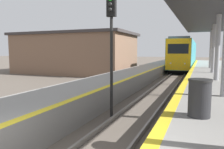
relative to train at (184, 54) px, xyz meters
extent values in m
cube|color=black|center=(0.00, 0.07, -1.94)|extent=(2.34, 17.61, 0.55)
cube|color=teal|center=(0.00, 0.07, 0.12)|extent=(2.75, 19.57, 3.56)
cube|color=gold|center=(0.00, -9.63, 0.12)|extent=(2.70, 0.16, 3.49)
cube|color=black|center=(0.00, -9.69, 0.74)|extent=(2.20, 0.06, 1.07)
cube|color=#59595E|center=(0.00, 0.07, 2.02)|extent=(2.34, 18.59, 0.24)
sphere|color=white|center=(-0.76, -9.69, -0.86)|extent=(0.18, 0.18, 0.18)
sphere|color=white|center=(0.76, -9.69, -0.86)|extent=(0.18, 0.18, 0.18)
cylinder|color=black|center=(-0.95, -26.47, -0.18)|extent=(0.12, 0.12, 4.06)
cube|color=black|center=(-0.95, -26.47, 2.30)|extent=(0.36, 0.20, 0.90)
sphere|color=black|center=(-0.95, -26.60, 2.30)|extent=(0.16, 0.16, 0.16)
sphere|color=black|center=(-0.95, -26.60, 2.09)|extent=(0.16, 0.16, 0.16)
cylinder|color=#99999E|center=(3.23, -20.90, 0.68)|extent=(0.25, 0.25, 3.69)
cylinder|color=#99999E|center=(3.23, -16.06, 0.68)|extent=(0.25, 0.25, 3.69)
cylinder|color=#99999E|center=(3.23, -11.23, 0.68)|extent=(0.25, 0.25, 3.69)
cube|color=#2D2D33|center=(3.23, -20.90, 2.63)|extent=(4.63, 24.18, 0.20)
cylinder|color=#262628|center=(2.41, -28.79, -0.71)|extent=(0.55, 0.55, 0.90)
cylinder|color=#262626|center=(2.41, -28.79, -0.23)|extent=(0.58, 0.58, 0.06)
cube|color=brown|center=(-12.04, -11.31, 0.07)|extent=(13.59, 7.75, 4.57)
cube|color=#383333|center=(-12.04, -11.31, 2.50)|extent=(14.27, 8.14, 0.30)
camera|label=1|loc=(2.41, -34.62, 0.49)|focal=35.00mm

